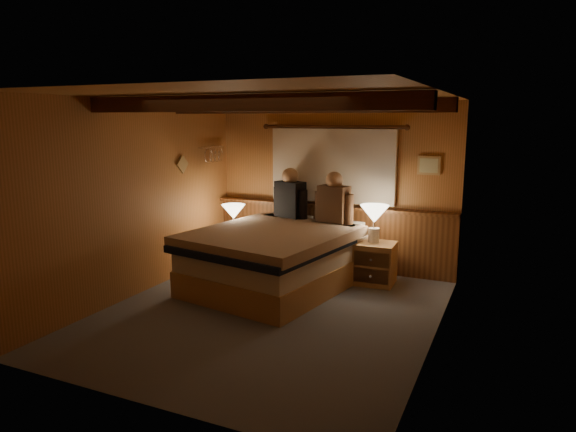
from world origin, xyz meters
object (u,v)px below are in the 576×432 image
Objects in this scene: lamp_right at (374,216)px; person_right at (334,202)px; bed at (276,257)px; duffel_bag at (257,259)px; nightstand_right at (375,263)px; lamp_left at (233,214)px; person_left at (290,197)px; nightstand_left at (237,252)px.

person_right is (-0.59, 0.07, 0.15)m from lamp_right.
bed is 0.92m from duffel_bag.
lamp_right is 1.88m from duffel_bag.
nightstand_right is 2.12m from lamp_left.
person_right is at bearing 8.55° from person_left.
person_left is at bearing 168.89° from nightstand_right.
bed is at bearing -151.93° from nightstand_right.
bed reaches higher than nightstand_right.
lamp_left is 1.46m from person_right.
lamp_right is 0.68× the size of person_right.
nightstand_left is 1.62m from person_right.
duffel_bag is at bearing 144.11° from bed.
lamp_right is (2.01, 0.22, 0.08)m from lamp_left.
bed is at bearing -29.69° from nightstand_left.
nightstand_left is 0.57m from lamp_left.
lamp_left is at bearing -156.29° from person_right.
person_left is 1.02× the size of person_right.
nightstand_right is 1.09× the size of duffel_bag.
bed reaches higher than duffel_bag.
person_right is (1.38, 0.26, 0.79)m from nightstand_left.
bed is at bearing -147.76° from lamp_right.
lamp_right is at bearing 5.83° from person_right.
nightstand_left is at bearing -142.06° from duffel_bag.
duffel_bag is (-1.72, -0.06, -0.76)m from lamp_right.
person_right is at bearing 168.71° from nightstand_right.
nightstand_right is at bearing 2.80° from person_right.
lamp_left is at bearing 162.33° from bed.
person_right is at bearing 10.89° from nightstand_left.
person_right is (1.42, 0.29, 0.23)m from lamp_left.
nightstand_left is 0.71× the size of person_right.
lamp_right reaches higher than nightstand_left.
lamp_right is (1.10, 0.70, 0.51)m from bed.
lamp_right is at bearing 5.82° from nightstand_left.
lamp_left is (-0.03, -0.02, 0.57)m from nightstand_left.
bed is 5.67× the size of lamp_left.
lamp_right reaches higher than nightstand_right.
nightstand_left is 0.92× the size of nightstand_right.
nightstand_left is 2.02m from nightstand_right.
person_left is at bearing 29.14° from nightstand_left.
nightstand_left is (-0.87, 0.50, -0.14)m from bed.
person_left is 1.03m from duffel_bag.
person_left reaches higher than duffel_bag.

